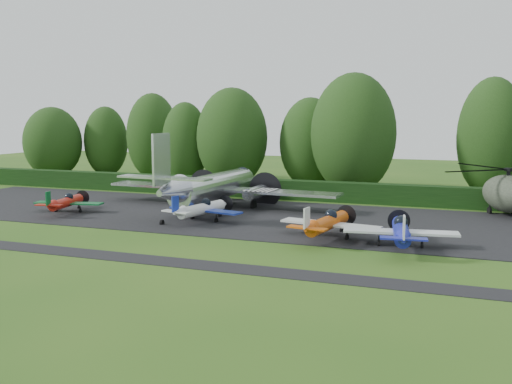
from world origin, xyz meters
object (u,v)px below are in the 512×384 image
(light_plane_orange, at_px, (328,223))
(light_plane_blue, at_px, (401,231))
(light_plane_white, at_px, (202,209))
(helicopter, at_px, (508,190))
(transport_plane, at_px, (213,186))
(light_plane_red, at_px, (67,202))

(light_plane_orange, height_order, light_plane_blue, light_plane_blue)
(light_plane_white, bearing_deg, light_plane_orange, -27.21)
(helicopter, bearing_deg, transport_plane, -143.96)
(light_plane_white, bearing_deg, light_plane_blue, -26.66)
(light_plane_red, relative_size, light_plane_white, 0.93)
(light_plane_orange, bearing_deg, helicopter, 39.51)
(light_plane_blue, height_order, helicopter, helicopter)
(light_plane_blue, xyz_separation_m, helicopter, (7.34, 15.61, 1.05))
(light_plane_red, relative_size, light_plane_orange, 0.85)
(transport_plane, distance_m, light_plane_orange, 15.93)
(light_plane_orange, bearing_deg, light_plane_red, 164.76)
(light_plane_orange, xyz_separation_m, helicopter, (12.53, 14.43, 1.08))
(light_plane_blue, bearing_deg, light_plane_red, -178.84)
(light_plane_white, distance_m, light_plane_orange, 11.59)
(transport_plane, distance_m, light_plane_red, 13.20)
(transport_plane, distance_m, light_plane_white, 6.55)
(light_plane_orange, distance_m, light_plane_blue, 5.33)
(light_plane_blue, bearing_deg, light_plane_orange, 175.37)
(transport_plane, relative_size, light_plane_orange, 3.07)
(transport_plane, distance_m, light_plane_blue, 20.95)
(light_plane_white, distance_m, helicopter, 26.42)
(light_plane_white, relative_size, light_plane_orange, 0.92)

